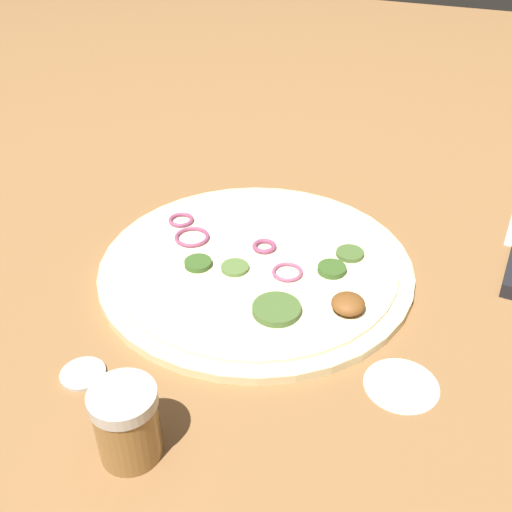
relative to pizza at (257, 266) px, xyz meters
name	(u,v)px	position (x,y,z in m)	size (l,w,h in m)	color
ground_plane	(256,270)	(0.00, 0.00, -0.01)	(3.00, 3.00, 0.00)	olive
pizza	(257,266)	(0.00, 0.00, 0.00)	(0.38, 0.38, 0.03)	beige
spice_jar	(126,423)	(0.00, -0.28, 0.03)	(0.06, 0.06, 0.07)	olive
loose_cap	(83,372)	(-0.09, -0.22, 0.00)	(0.04, 0.04, 0.01)	beige
flour_patch	(401,385)	(0.20, -0.12, -0.01)	(0.07, 0.07, 0.00)	white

